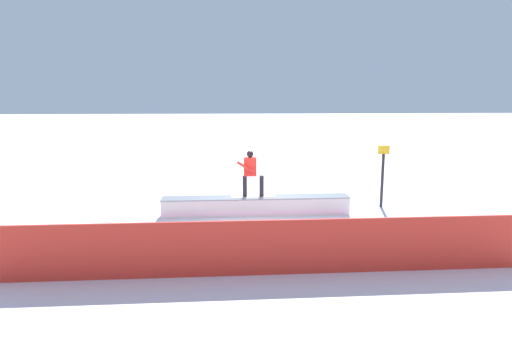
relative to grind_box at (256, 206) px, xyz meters
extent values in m
plane|color=white|center=(0.00, 0.00, -0.27)|extent=(120.00, 120.00, 0.00)
cube|color=white|center=(0.00, 0.00, 0.01)|extent=(6.14, 0.75, 0.56)
cube|color=white|center=(0.00, 0.00, -0.13)|extent=(6.15, 0.76, 0.13)
cube|color=gray|center=(0.00, 0.00, 0.31)|extent=(6.14, 0.81, 0.04)
cube|color=silver|center=(0.09, 0.00, 0.34)|extent=(1.46, 0.31, 0.01)
cylinder|color=#26222A|center=(0.36, 0.01, 0.69)|extent=(0.14, 0.14, 0.69)
cylinder|color=#26222A|center=(-0.18, 0.00, 0.69)|extent=(0.14, 0.14, 0.69)
cube|color=red|center=(0.19, 0.00, 1.33)|extent=(0.40, 0.25, 0.61)
sphere|color=black|center=(0.19, 0.00, 1.75)|extent=(0.22, 0.22, 0.22)
cylinder|color=red|center=(0.37, 0.17, 1.36)|extent=(0.51, 0.10, 0.37)
cylinder|color=red|center=(0.09, -0.16, 1.36)|extent=(0.09, 0.09, 0.55)
cube|color=red|center=(0.00, 4.87, 0.36)|extent=(12.02, 0.38, 1.26)
cylinder|color=#262628|center=(-4.43, -0.76, 0.66)|extent=(0.10, 0.10, 1.87)
cube|color=yellow|center=(-4.43, -0.76, 1.75)|extent=(0.40, 0.04, 0.30)
camera|label=1|loc=(0.66, 14.31, 3.83)|focal=31.56mm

